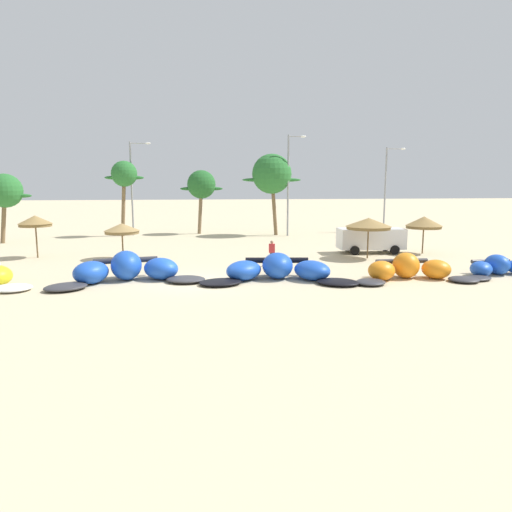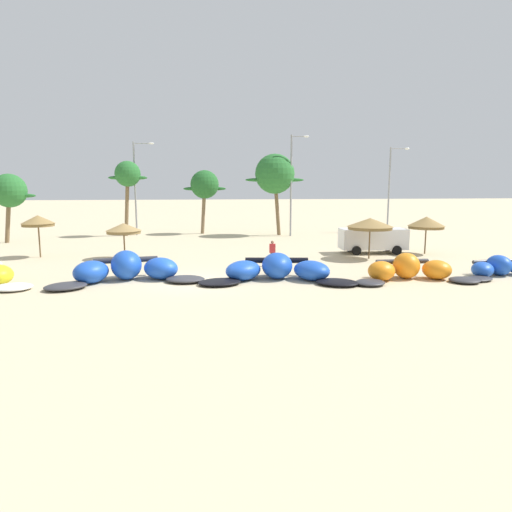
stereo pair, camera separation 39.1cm
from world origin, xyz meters
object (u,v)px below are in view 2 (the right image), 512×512
beach_umbrella_middle (124,228)px  lamppost_west_center (137,183)px  palm_left (128,175)px  palm_left_of_gap (205,185)px  beach_umbrella_outermost (426,223)px  kite_left_of_center (277,270)px  beach_umbrella_near_van (38,221)px  kite_center (409,270)px  palm_leftmost (9,191)px  lamppost_east (391,184)px  parked_van (371,239)px  kite_left (127,270)px  palm_center_left (275,174)px  person_near_kites (272,253)px  kite_right_of_center (503,268)px  beach_umbrella_near_palms (370,224)px  lamppost_east_center (292,180)px

beach_umbrella_middle → lamppost_west_center: 15.33m
palm_left → palm_left_of_gap: bearing=8.6°
beach_umbrella_outermost → palm_left: 28.06m
palm_left_of_gap → lamppost_west_center: bearing=-174.1°
kite_left_of_center → beach_umbrella_near_van: size_ratio=2.91×
kite_center → palm_leftmost: (-27.60, 19.17, 3.94)m
beach_umbrella_middle → palm_leftmost: palm_leftmost is taller
beach_umbrella_middle → lamppost_east: 29.89m
lamppost_west_center → parked_van: bearing=-37.6°
parked_van → kite_left: bearing=-154.1°
kite_left → palm_center_left: bearing=61.7°
person_near_kites → palm_leftmost: 25.53m
beach_umbrella_middle → kite_right_of_center: bearing=-21.6°
beach_umbrella_near_palms → lamppost_east: bearing=63.3°
kite_left_of_center → parked_van: parked_van is taller
kite_left_of_center → lamppost_west_center: (-10.36, 23.26, 4.64)m
palm_left_of_gap → lamppost_west_center: (-6.70, -0.69, 0.19)m
kite_right_of_center → lamppost_east_center: bearing=110.3°
kite_center → person_near_kites: bearing=143.3°
beach_umbrella_near_van → parked_van: bearing=-2.0°
kite_right_of_center → lamppost_east: size_ratio=0.68×
kite_left_of_center → lamppost_east: (16.15, 23.60, 4.52)m
palm_left → lamppost_west_center: bearing=29.2°
lamppost_east_center → beach_umbrella_near_van: bearing=-151.1°
parked_van → lamppost_east_center: (-3.65, 12.01, 4.36)m
person_near_kites → palm_leftmost: palm_leftmost is taller
kite_left → kite_center: (15.06, -1.49, -0.06)m
kite_left_of_center → lamppost_east: 28.95m
palm_left → lamppost_east: bearing=1.7°
beach_umbrella_near_van → person_near_kites: size_ratio=1.83×
kite_left → beach_umbrella_middle: beach_umbrella_middle is taller
lamppost_east_center → kite_center: bearing=-84.2°
beach_umbrella_near_van → beach_umbrella_outermost: size_ratio=1.08×
kite_left → palm_center_left: (11.28, 20.98, 5.45)m
palm_left → parked_van: bearing=-35.7°
lamppost_east → lamppost_east_center: bearing=-165.7°
kite_left → kite_right_of_center: bearing=-3.2°
beach_umbrella_near_van → person_near_kites: beach_umbrella_near_van is taller
beach_umbrella_near_palms → parked_van: (1.05, 2.40, -1.33)m
lamppost_east_center → kite_right_of_center: bearing=-69.7°
kite_center → beach_umbrella_near_van: bearing=155.2°
kite_center → lamppost_west_center: lamppost_west_center is taller
kite_right_of_center → lamppost_west_center: 33.43m
beach_umbrella_near_palms → palm_left_of_gap: palm_left_of_gap is taller
beach_umbrella_outermost → palm_center_left: bearing=123.5°
beach_umbrella_near_palms → lamppost_east: (8.69, 17.29, 2.64)m
kite_left_of_center → person_near_kites: person_near_kites is taller
person_near_kites → lamppost_west_center: 22.31m
kite_left_of_center → lamppost_east: lamppost_east is taller
lamppost_east_center → lamppost_east: size_ratio=1.09×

